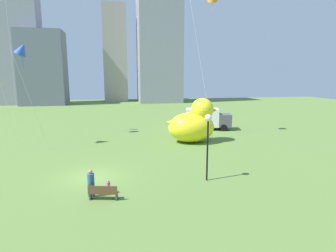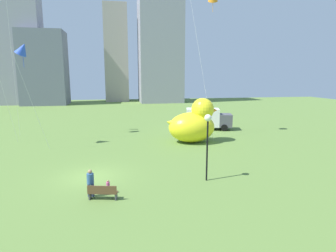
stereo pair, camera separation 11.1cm
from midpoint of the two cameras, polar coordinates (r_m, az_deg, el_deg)
The scene contains 9 objects.
ground_plane at distance 21.21m, azimuth -15.09°, elevation -9.93°, with size 140.00×140.00×0.00m, color #5C7C38.
park_bench at distance 17.19m, azimuth -13.00°, elevation -12.97°, with size 1.77×0.81×0.90m.
person_adult at distance 17.62m, azimuth -15.34°, elevation -10.90°, with size 0.41×0.41×1.69m.
person_child at distance 17.93m, azimuth -11.93°, elevation -11.90°, with size 0.22×0.22×0.88m.
giant_inflatable_duck at distance 30.64m, azimuth 5.31°, elevation 0.49°, with size 5.84×3.74×4.84m.
lamppost at distance 19.04m, azimuth 8.24°, elevation -0.77°, with size 0.48×0.48×4.64m.
box_truck at distance 38.35m, azimuth 8.13°, elevation 1.44°, with size 6.43×3.70×2.85m.
city_skyline at distance 80.10m, azimuth -13.15°, elevation 15.91°, with size 47.27×18.47×35.62m.
kite_blue at distance 30.76m, azimuth -27.42°, elevation 13.74°, with size 2.77×2.65×10.46m.
Camera 2 is at (2.00, -19.90, 7.12)m, focal length 29.92 mm.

